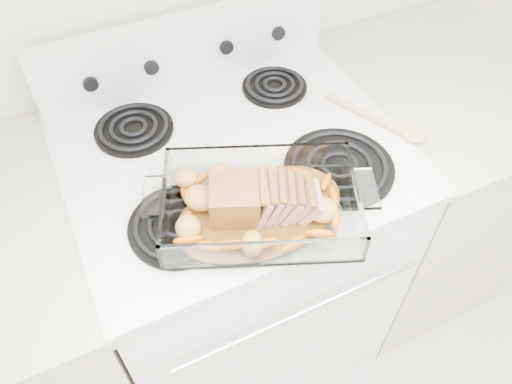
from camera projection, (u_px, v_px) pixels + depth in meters
name	position (u px, v px, depth m)	size (l,w,h in m)	color
electric_range	(238.00, 255.00, 1.51)	(0.78, 0.70, 1.12)	white
counter_left	(13.00, 349.00, 1.34)	(0.58, 0.68, 0.93)	beige
counter_right	(415.00, 187.00, 1.71)	(0.58, 0.68, 0.93)	beige
baking_dish	(260.00, 208.00, 1.01)	(0.39, 0.25, 0.07)	white
pork_roast	(254.00, 202.00, 0.99)	(0.22, 0.10, 0.08)	brown
roast_vegetables	(251.00, 194.00, 1.03)	(0.35, 0.19, 0.04)	#D85B00
wooden_spoon	(391.00, 124.00, 1.21)	(0.15, 0.24, 0.02)	tan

